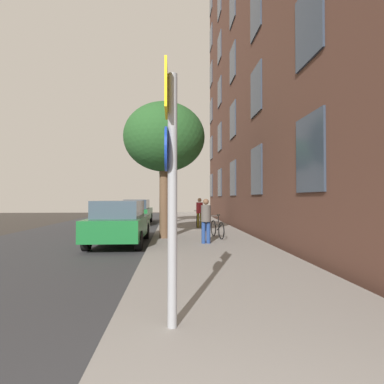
# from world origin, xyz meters

# --- Properties ---
(ground_plane) EXTENTS (41.80, 41.80, 0.00)m
(ground_plane) POSITION_xyz_m (-2.40, 15.00, 0.00)
(ground_plane) COLOR #332D28
(road_asphalt) EXTENTS (7.00, 38.00, 0.01)m
(road_asphalt) POSITION_xyz_m (-4.50, 15.00, 0.01)
(road_asphalt) COLOR #2D2D30
(road_asphalt) RESTS_ON ground
(sidewalk) EXTENTS (4.20, 38.00, 0.12)m
(sidewalk) POSITION_xyz_m (1.10, 15.00, 0.06)
(sidewalk) COLOR gray
(sidewalk) RESTS_ON ground
(building_facade) EXTENTS (0.56, 27.00, 21.84)m
(building_facade) POSITION_xyz_m (3.69, 14.50, 10.93)
(building_facade) COLOR #513328
(building_facade) RESTS_ON ground
(sign_post) EXTENTS (0.16, 0.60, 3.27)m
(sign_post) POSITION_xyz_m (-0.22, 3.11, 2.02)
(sign_post) COLOR gray
(sign_post) RESTS_ON sidewalk
(traffic_light) EXTENTS (0.43, 0.24, 3.89)m
(traffic_light) POSITION_xyz_m (-0.75, 18.11, 2.78)
(traffic_light) COLOR black
(traffic_light) RESTS_ON sidewalk
(tree_near) EXTENTS (3.28, 3.28, 5.47)m
(tree_near) POSITION_xyz_m (-0.52, 11.50, 4.16)
(tree_near) COLOR brown
(tree_near) RESTS_ON sidewalk
(tree_far) EXTENTS (2.47, 2.47, 5.39)m
(tree_far) POSITION_xyz_m (-0.79, 17.96, 4.40)
(tree_far) COLOR brown
(tree_far) RESTS_ON sidewalk
(bicycle_0) EXTENTS (0.46, 1.68, 0.96)m
(bicycle_0) POSITION_xyz_m (1.63, 11.41, 0.49)
(bicycle_0) COLOR black
(bicycle_0) RESTS_ON sidewalk
(bicycle_1) EXTENTS (0.42, 1.67, 0.96)m
(bicycle_1) POSITION_xyz_m (1.46, 14.46, 0.50)
(bicycle_1) COLOR black
(bicycle_1) RESTS_ON sidewalk
(bicycle_2) EXTENTS (0.42, 1.77, 0.99)m
(bicycle_2) POSITION_xyz_m (1.21, 16.05, 0.51)
(bicycle_2) COLOR black
(bicycle_2) RESTS_ON sidewalk
(pedestrian_0) EXTENTS (0.50, 0.50, 1.58)m
(pedestrian_0) POSITION_xyz_m (1.00, 9.94, 1.02)
(pedestrian_0) COLOR navy
(pedestrian_0) RESTS_ON sidewalk
(pedestrian_1) EXTENTS (0.39, 0.39, 1.61)m
(pedestrian_1) POSITION_xyz_m (1.29, 15.57, 1.04)
(pedestrian_1) COLOR olive
(pedestrian_1) RESTS_ON sidewalk
(car_0) EXTENTS (1.91, 4.38, 1.62)m
(car_0) POSITION_xyz_m (-2.14, 10.65, 0.84)
(car_0) COLOR #19662D
(car_0) RESTS_ON road_asphalt
(car_1) EXTENTS (1.77, 4.44, 1.62)m
(car_1) POSITION_xyz_m (-2.53, 19.66, 0.84)
(car_1) COLOR #19662D
(car_1) RESTS_ON road_asphalt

